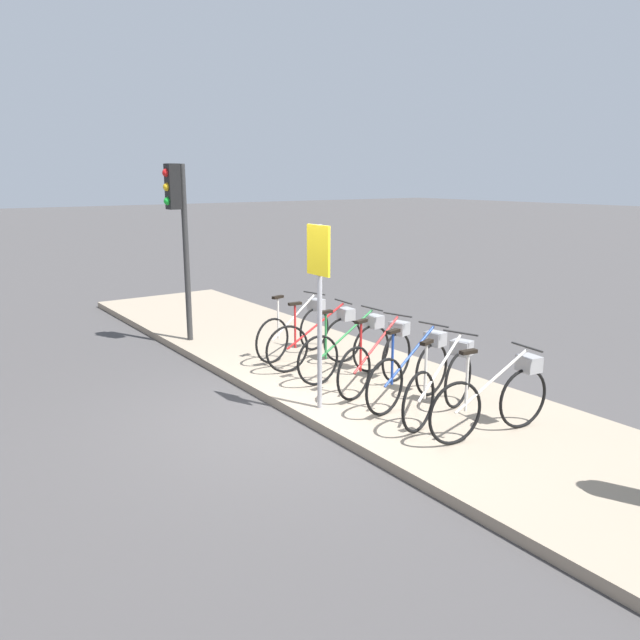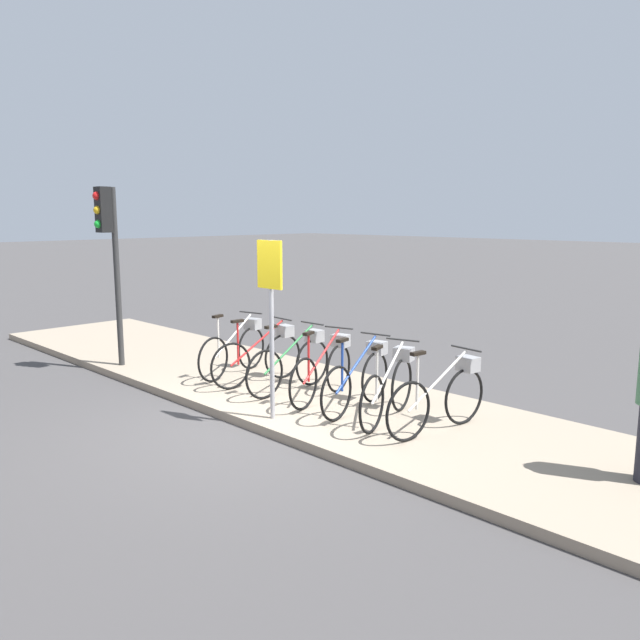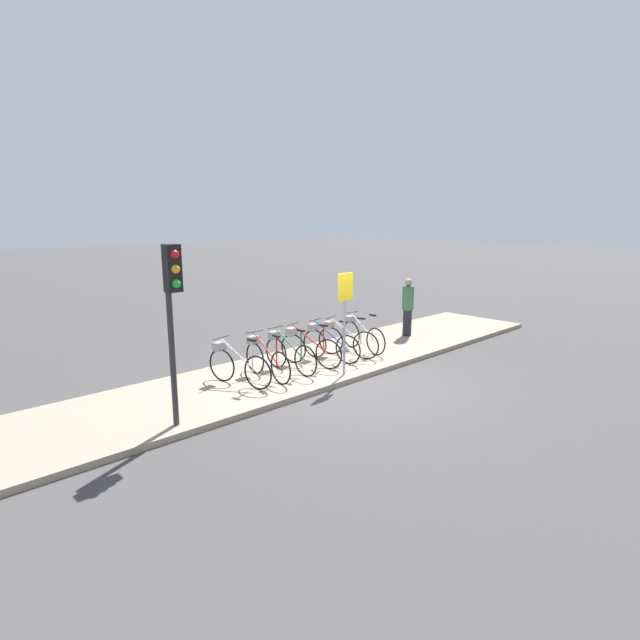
{
  "view_description": "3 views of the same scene",
  "coord_description": "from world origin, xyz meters",
  "views": [
    {
      "loc": [
        6.18,
        -3.98,
        2.96
      ],
      "look_at": [
        0.01,
        0.39,
        1.22
      ],
      "focal_mm": 35.0,
      "sensor_mm": 36.0,
      "label": 1
    },
    {
      "loc": [
        6.0,
        -4.77,
        2.72
      ],
      "look_at": [
        0.13,
        1.17,
        1.3
      ],
      "focal_mm": 35.0,
      "sensor_mm": 36.0,
      "label": 2
    },
    {
      "loc": [
        -7.65,
        -7.1,
        3.57
      ],
      "look_at": [
        -0.23,
        0.7,
        1.36
      ],
      "focal_mm": 28.0,
      "sensor_mm": 36.0,
      "label": 3
    }
  ],
  "objects": [
    {
      "name": "parked_bicycle_4",
      "position": [
        0.69,
        1.38,
        0.57
      ],
      "size": [
        0.49,
        1.69,
        1.05
      ],
      "color": "black",
      "rests_on": "sidewalk"
    },
    {
      "name": "parked_bicycle_5",
      "position": [
        1.24,
        1.33,
        0.57
      ],
      "size": [
        0.62,
        1.65,
        1.05
      ],
      "color": "black",
      "rests_on": "sidewalk"
    },
    {
      "name": "pedestrian",
      "position": [
        4.23,
        1.62,
        1.03
      ],
      "size": [
        0.34,
        0.34,
        1.72
      ],
      "color": "#23232D",
      "rests_on": "sidewalk"
    },
    {
      "name": "parked_bicycle_2",
      "position": [
        -0.61,
        1.37,
        0.57
      ],
      "size": [
        0.46,
        1.71,
        1.05
      ],
      "color": "black",
      "rests_on": "sidewalk"
    },
    {
      "name": "sign_post",
      "position": [
        0.13,
        0.29,
        1.68
      ],
      "size": [
        0.44,
        0.07,
        2.29
      ],
      "color": "#99999E",
      "rests_on": "sidewalk"
    },
    {
      "name": "sidewalk",
      "position": [
        0.0,
        1.45,
        0.06
      ],
      "size": [
        16.73,
        2.89,
        0.12
      ],
      "color": "gray",
      "rests_on": "ground_plane"
    },
    {
      "name": "parked_bicycle_3",
      "position": [
        0.02,
        1.39,
        0.57
      ],
      "size": [
        0.58,
        1.66,
        1.05
      ],
      "color": "black",
      "rests_on": "sidewalk"
    },
    {
      "name": "parked_bicycle_6",
      "position": [
        1.96,
        1.43,
        0.57
      ],
      "size": [
        0.46,
        1.7,
        1.05
      ],
      "color": "black",
      "rests_on": "sidewalk"
    },
    {
      "name": "traffic_light",
      "position": [
        -3.94,
        0.23,
        2.33
      ],
      "size": [
        0.24,
        0.4,
        3.05
      ],
      "color": "#2D2D2D",
      "rests_on": "sidewalk"
    },
    {
      "name": "parked_bicycle_1",
      "position": [
        -1.29,
        1.33,
        0.57
      ],
      "size": [
        0.46,
        1.71,
        1.05
      ],
      "color": "black",
      "rests_on": "sidewalk"
    },
    {
      "name": "ground_plane",
      "position": [
        0.0,
        0.0,
        0.0
      ],
      "size": [
        120.0,
        120.0,
        0.0
      ],
      "primitive_type": "plane",
      "color": "#423F3F"
    },
    {
      "name": "parked_bicycle_0",
      "position": [
        -2.01,
        1.38,
        0.57
      ],
      "size": [
        0.57,
        1.67,
        1.05
      ],
      "color": "black",
      "rests_on": "sidewalk"
    }
  ]
}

